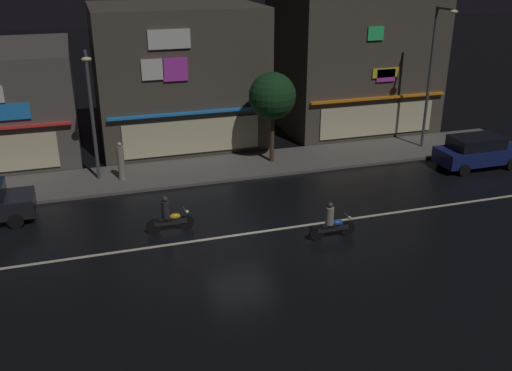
% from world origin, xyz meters
% --- Properties ---
extents(ground_plane, '(140.00, 140.00, 0.00)m').
position_xyz_m(ground_plane, '(0.00, 0.00, 0.00)').
color(ground_plane, black).
extents(lane_divider_stripe, '(34.33, 0.16, 0.01)m').
position_xyz_m(lane_divider_stripe, '(0.00, 0.00, 0.01)').
color(lane_divider_stripe, beige).
rests_on(lane_divider_stripe, ground).
extents(sidewalk_far, '(36.14, 3.62, 0.14)m').
position_xyz_m(sidewalk_far, '(0.00, 7.29, 0.07)').
color(sidewalk_far, '#5B5954').
rests_on(sidewalk_far, ground).
extents(storefront_center_block, '(9.01, 7.51, 7.69)m').
position_xyz_m(storefront_center_block, '(-0.00, 12.77, 3.84)').
color(storefront_center_block, '#4C443A').
rests_on(storefront_center_block, ground).
extents(storefront_right_block, '(8.85, 7.59, 8.26)m').
position_xyz_m(storefront_right_block, '(10.84, 12.81, 4.12)').
color(storefront_right_block, '#4C443A').
rests_on(storefront_right_block, ground).
extents(streetlamp_mid, '(0.44, 1.64, 6.15)m').
position_xyz_m(streetlamp_mid, '(-4.95, 7.21, 3.83)').
color(streetlamp_mid, '#47494C').
rests_on(streetlamp_mid, sidewalk_far).
extents(streetlamp_east, '(0.44, 1.64, 7.61)m').
position_xyz_m(streetlamp_east, '(12.71, 6.94, 4.59)').
color(streetlamp_east, '#47494C').
rests_on(streetlamp_east, sidewalk_far).
extents(pedestrian_on_sidewalk, '(0.33, 0.33, 1.87)m').
position_xyz_m(pedestrian_on_sidewalk, '(-3.88, 7.06, 1.02)').
color(pedestrian_on_sidewalk, gray).
rests_on(pedestrian_on_sidewalk, sidewalk_far).
extents(street_tree, '(2.39, 2.39, 4.66)m').
position_xyz_m(street_tree, '(3.83, 7.34, 3.58)').
color(street_tree, '#473323').
rests_on(street_tree, sidewalk_far).
extents(parked_car_near_kerb, '(4.30, 1.98, 1.67)m').
position_xyz_m(parked_car_near_kerb, '(13.69, 3.69, 0.87)').
color(parked_car_near_kerb, navy).
rests_on(parked_car_near_kerb, ground).
extents(motorcycle_lead, '(1.90, 0.60, 1.52)m').
position_xyz_m(motorcycle_lead, '(-2.59, 1.15, 0.63)').
color(motorcycle_lead, black).
rests_on(motorcycle_lead, ground).
extents(motorcycle_following, '(1.90, 0.60, 1.52)m').
position_xyz_m(motorcycle_following, '(3.33, -1.29, 0.63)').
color(motorcycle_following, black).
rests_on(motorcycle_following, ground).
extents(traffic_cone, '(0.36, 0.36, 0.55)m').
position_xyz_m(traffic_cone, '(-8.42, 5.05, 0.28)').
color(traffic_cone, orange).
rests_on(traffic_cone, ground).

